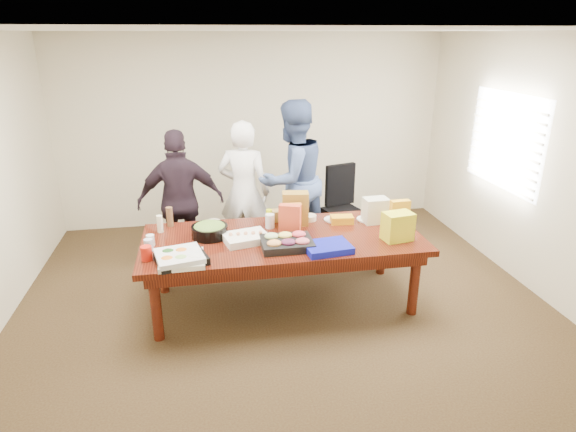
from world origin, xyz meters
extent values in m
cube|color=#47301E|center=(0.00, 0.00, -0.01)|extent=(5.50, 5.00, 0.02)
cube|color=white|center=(0.00, 0.00, 2.71)|extent=(5.50, 5.00, 0.02)
cube|color=beige|center=(0.00, 2.50, 1.35)|extent=(5.50, 0.04, 2.70)
cube|color=beige|center=(0.00, -2.50, 1.35)|extent=(5.50, 0.04, 2.70)
cube|color=beige|center=(2.75, 0.00, 1.35)|extent=(0.04, 5.00, 2.70)
cube|color=white|center=(2.72, 0.60, 1.50)|extent=(0.03, 1.40, 1.10)
cube|color=beige|center=(2.68, 0.60, 1.50)|extent=(0.04, 1.36, 1.00)
cube|color=#4C1C0F|center=(0.00, 0.00, 0.38)|extent=(2.80, 1.20, 0.75)
cube|color=black|center=(1.03, 1.32, 0.51)|extent=(0.64, 0.64, 1.02)
imported|color=white|center=(-0.28, 1.18, 0.87)|extent=(0.74, 0.60, 1.74)
imported|color=#42578D|center=(0.33, 1.22, 0.98)|extent=(1.19, 1.11, 1.95)
imported|color=black|center=(-1.03, 1.02, 0.84)|extent=(1.00, 0.44, 1.68)
cube|color=black|center=(-0.99, -0.41, 0.78)|extent=(0.51, 0.44, 0.07)
cube|color=black|center=(0.00, -0.25, 0.79)|extent=(0.49, 0.39, 0.07)
cube|color=white|center=(-0.38, -0.05, 0.79)|extent=(0.48, 0.40, 0.07)
cylinder|color=black|center=(-0.72, 0.13, 0.81)|extent=(0.45, 0.45, 0.12)
cube|color=#0E13A3|center=(0.36, -0.40, 0.78)|extent=(0.46, 0.37, 0.06)
cube|color=#D44628|center=(0.08, 0.06, 0.91)|extent=(0.23, 0.16, 0.32)
cube|color=yellow|center=(1.24, 0.03, 0.90)|extent=(0.20, 0.08, 0.30)
cube|color=#C76920|center=(0.13, 0.18, 0.89)|extent=(0.19, 0.09, 0.28)
cylinder|color=silver|center=(-0.09, 0.27, 0.83)|extent=(0.12, 0.12, 0.15)
cylinder|color=#C8DC05|center=(-0.09, 0.34, 0.84)|extent=(0.08, 0.08, 0.18)
cylinder|color=brown|center=(-1.13, 0.50, 0.86)|extent=(0.07, 0.07, 0.21)
cylinder|color=#F0ECC4|center=(-1.22, 0.35, 0.84)|extent=(0.08, 0.08, 0.18)
cube|color=orange|center=(0.69, 0.26, 0.79)|extent=(0.25, 0.16, 0.08)
cube|color=olive|center=(0.11, 0.46, 0.81)|extent=(0.30, 0.13, 0.12)
cube|color=olive|center=(0.19, 0.32, 0.93)|extent=(0.29, 0.19, 0.36)
cylinder|color=red|center=(-1.30, -0.30, 0.82)|extent=(0.12, 0.12, 0.13)
cylinder|color=silver|center=(-1.30, -0.10, 0.81)|extent=(0.09, 0.09, 0.11)
cylinder|color=white|center=(-1.29, 0.02, 0.80)|extent=(0.08, 0.08, 0.11)
cube|color=white|center=(-0.99, -0.41, 0.77)|extent=(0.41, 0.41, 0.05)
cube|color=silver|center=(-1.01, -0.42, 0.82)|extent=(0.47, 0.47, 0.05)
cylinder|color=white|center=(0.99, 0.31, 0.76)|extent=(0.25, 0.25, 0.01)
cylinder|color=silver|center=(0.63, 0.36, 0.76)|extent=(0.29, 0.29, 0.01)
cylinder|color=beige|center=(0.37, 0.40, 0.78)|extent=(0.19, 0.19, 0.06)
cylinder|color=beige|center=(-0.68, 0.41, 0.78)|extent=(0.18, 0.18, 0.06)
cube|color=beige|center=(1.05, 0.22, 0.89)|extent=(0.26, 0.20, 0.27)
cube|color=yellow|center=(1.10, -0.27, 0.89)|extent=(0.31, 0.24, 0.28)
camera|label=1|loc=(-0.75, -4.42, 2.67)|focal=30.18mm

